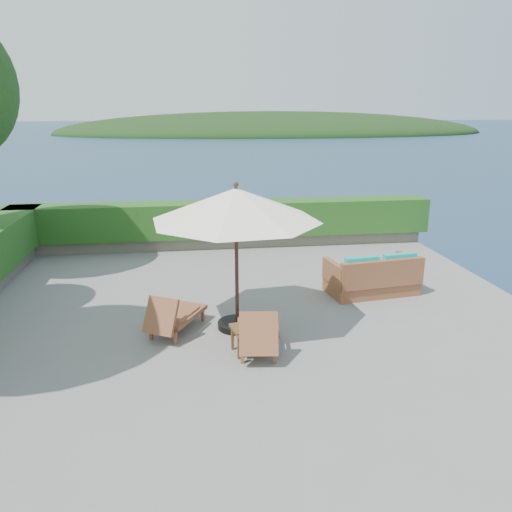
{
  "coord_description": "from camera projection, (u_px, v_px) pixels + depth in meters",
  "views": [
    {
      "loc": [
        -1.04,
        -8.79,
        3.97
      ],
      "look_at": [
        0.3,
        0.8,
        1.1
      ],
      "focal_mm": 35.0,
      "sensor_mm": 36.0,
      "label": 1
    }
  ],
  "objects": [
    {
      "name": "ground",
      "position": [
        246.0,
        323.0,
        9.61
      ],
      "size": [
        12.0,
        12.0,
        0.0
      ],
      "primitive_type": "plane",
      "color": "gray",
      "rests_on": "ground"
    },
    {
      "name": "foundation",
      "position": [
        247.0,
        394.0,
        10.05
      ],
      "size": [
        12.0,
        12.0,
        3.0
      ],
      "primitive_type": "cube",
      "color": "#585146",
      "rests_on": "ocean"
    },
    {
      "name": "ocean",
      "position": [
        247.0,
        454.0,
        10.46
      ],
      "size": [
        600.0,
        600.0,
        0.0
      ],
      "primitive_type": "plane",
      "color": "#173647",
      "rests_on": "ground"
    },
    {
      "name": "offshore_island",
      "position": [
        274.0,
        133.0,
        146.72
      ],
      "size": [
        126.0,
        57.6,
        12.6
      ],
      "primitive_type": "ellipsoid",
      "color": "black",
      "rests_on": "ocean"
    },
    {
      "name": "planter_wall_far",
      "position": [
        224.0,
        241.0,
        14.88
      ],
      "size": [
        12.0,
        0.6,
        0.36
      ],
      "primitive_type": "cube",
      "color": "slate",
      "rests_on": "ground"
    },
    {
      "name": "hedge_far",
      "position": [
        223.0,
        219.0,
        14.69
      ],
      "size": [
        12.4,
        0.9,
        1.0
      ],
      "primitive_type": "cube",
      "color": "#224A15",
      "rests_on": "planter_wall_far"
    },
    {
      "name": "patio_umbrella",
      "position": [
        236.0,
        206.0,
        8.75
      ],
      "size": [
        3.82,
        3.82,
        2.75
      ],
      "rotation": [
        0.0,
        0.0,
        -0.29
      ],
      "color": "black",
      "rests_on": "ground"
    },
    {
      "name": "lounge_left",
      "position": [
        174.0,
        316.0,
        9.09
      ],
      "size": [
        1.19,
        1.52,
        0.82
      ],
      "rotation": [
        0.0,
        0.0,
        -0.5
      ],
      "color": "brown",
      "rests_on": "ground"
    },
    {
      "name": "lounge_right",
      "position": [
        258.0,
        331.0,
        8.4
      ],
      "size": [
        0.8,
        1.58,
        0.87
      ],
      "rotation": [
        0.0,
        0.0,
        -0.12
      ],
      "color": "brown",
      "rests_on": "ground"
    },
    {
      "name": "side_table",
      "position": [
        245.0,
        331.0,
        8.33
      ],
      "size": [
        0.53,
        0.53,
        0.48
      ],
      "rotation": [
        0.0,
        0.0,
        0.21
      ],
      "color": "brown",
      "rests_on": "ground"
    },
    {
      "name": "wicker_loveseat",
      "position": [
        373.0,
        278.0,
        11.04
      ],
      "size": [
        2.09,
        1.27,
        0.97
      ],
      "rotation": [
        0.0,
        0.0,
        0.14
      ],
      "color": "brown",
      "rests_on": "ground"
    }
  ]
}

